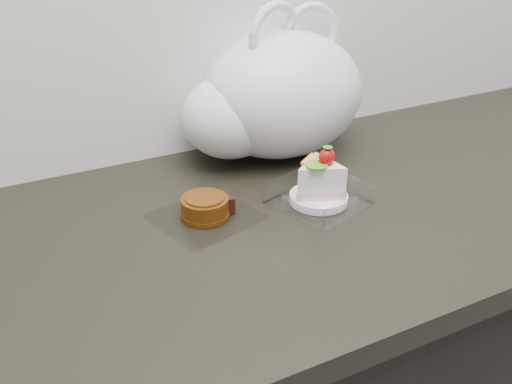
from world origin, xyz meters
name	(u,v)px	position (x,y,z in m)	size (l,w,h in m)	color
cake_tray	(319,189)	(0.08, 1.69, 0.93)	(0.17, 0.17, 0.11)	white
mooncake_wrap	(206,209)	(-0.11, 1.74, 0.91)	(0.19, 0.18, 0.04)	white
plastic_bag	(273,98)	(0.11, 1.90, 1.02)	(0.40, 0.31, 0.30)	white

